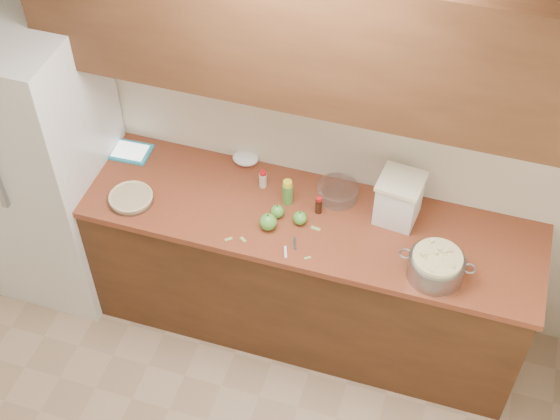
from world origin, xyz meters
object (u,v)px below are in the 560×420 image
(pie, at_px, (131,198))
(colander, at_px, (436,266))
(tablet, at_px, (130,152))
(flour_canister, at_px, (399,198))

(pie, relative_size, colander, 0.66)
(colander, xyz_separation_m, tablet, (-1.78, 0.36, -0.06))
(pie, bearing_deg, colander, -0.64)
(colander, relative_size, tablet, 1.60)
(flour_canister, bearing_deg, pie, -167.46)
(flour_canister, relative_size, tablet, 1.17)
(pie, height_order, tablet, pie)
(flour_canister, bearing_deg, tablet, 178.62)
(pie, distance_m, flour_canister, 1.40)
(colander, bearing_deg, flour_canister, 128.22)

